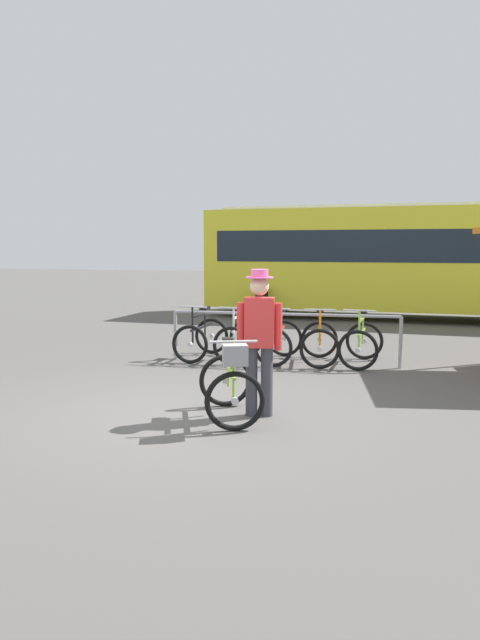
{
  "coord_description": "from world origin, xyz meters",
  "views": [
    {
      "loc": [
        2.54,
        -6.46,
        1.98
      ],
      "look_at": [
        0.24,
        1.21,
        1.0
      ],
      "focal_mm": 33.63,
      "sensor_mm": 36.0,
      "label": 1
    }
  ],
  "objects_px": {
    "racked_bike_orange": "(320,342)",
    "bus_distant": "(389,256)",
    "racked_bike_black": "(201,338)",
    "racked_bike_white": "(240,339)",
    "racked_bike_lime": "(361,343)",
    "person_with_featured_bike": "(259,336)",
    "featured_bicycle": "(231,382)",
    "racked_bike_red": "(279,340)"
  },
  "relations": [
    {
      "from": "racked_bike_black",
      "to": "featured_bicycle",
      "type": "bearing_deg",
      "value": -64.6
    },
    {
      "from": "racked_bike_red",
      "to": "racked_bike_white",
      "type": "bearing_deg",
      "value": -175.47
    },
    {
      "from": "racked_bike_black",
      "to": "featured_bicycle",
      "type": "xyz_separation_m",
      "value": [
        1.67,
        -3.51,
        0.08
      ]
    },
    {
      "from": "racked_bike_red",
      "to": "person_with_featured_bike",
      "type": "bearing_deg",
      "value": -80.91
    },
    {
      "from": "racked_bike_black",
      "to": "racked_bike_red",
      "type": "bearing_deg",
      "value": 4.53
    },
    {
      "from": "featured_bicycle",
      "to": "person_with_featured_bike",
      "type": "bearing_deg",
      "value": 45.47
    },
    {
      "from": "racked_bike_lime",
      "to": "bus_distant",
      "type": "xyz_separation_m",
      "value": [
        0.08,
        6.96,
        1.37
      ]
    },
    {
      "from": "racked_bike_orange",
      "to": "racked_bike_white",
      "type": "bearing_deg",
      "value": -175.47
    },
    {
      "from": "racked_bike_lime",
      "to": "racked_bike_orange",
      "type": "bearing_deg",
      "value": -175.47
    },
    {
      "from": "racked_bike_white",
      "to": "featured_bicycle",
      "type": "bearing_deg",
      "value": -74.79
    },
    {
      "from": "racked_bike_white",
      "to": "person_with_featured_bike",
      "type": "bearing_deg",
      "value": -69.48
    },
    {
      "from": "racked_bike_black",
      "to": "person_with_featured_bike",
      "type": "xyz_separation_m",
      "value": [
        1.93,
        -3.24,
        0.58
      ]
    },
    {
      "from": "racked_bike_orange",
      "to": "racked_bike_red",
      "type": "bearing_deg",
      "value": -175.47
    },
    {
      "from": "racked_bike_black",
      "to": "bus_distant",
      "type": "height_order",
      "value": "bus_distant"
    },
    {
      "from": "racked_bike_black",
      "to": "bus_distant",
      "type": "distance_m",
      "value": 7.86
    },
    {
      "from": "person_with_featured_bike",
      "to": "racked_bike_white",
      "type": "bearing_deg",
      "value": 110.52
    },
    {
      "from": "racked_bike_orange",
      "to": "bus_distant",
      "type": "bearing_deg",
      "value": 83.67
    },
    {
      "from": "racked_bike_black",
      "to": "racked_bike_lime",
      "type": "relative_size",
      "value": 1.01
    },
    {
      "from": "racked_bike_black",
      "to": "racked_bike_red",
      "type": "relative_size",
      "value": 1.01
    },
    {
      "from": "racked_bike_lime",
      "to": "person_with_featured_bike",
      "type": "bearing_deg",
      "value": -103.92
    },
    {
      "from": "featured_bicycle",
      "to": "bus_distant",
      "type": "bearing_deg",
      "value": 83.57
    },
    {
      "from": "racked_bike_red",
      "to": "racked_bike_lime",
      "type": "height_order",
      "value": "same"
    },
    {
      "from": "racked_bike_orange",
      "to": "featured_bicycle",
      "type": "xyz_separation_m",
      "value": [
        -0.43,
        -3.68,
        0.08
      ]
    },
    {
      "from": "racked_bike_black",
      "to": "racked_bike_lime",
      "type": "distance_m",
      "value": 2.8
    },
    {
      "from": "racked_bike_white",
      "to": "racked_bike_lime",
      "type": "xyz_separation_m",
      "value": [
        2.09,
        0.17,
        -0.0
      ]
    },
    {
      "from": "racked_bike_lime",
      "to": "featured_bicycle",
      "type": "relative_size",
      "value": 0.89
    },
    {
      "from": "racked_bike_lime",
      "to": "featured_bicycle",
      "type": "bearing_deg",
      "value": -106.74
    },
    {
      "from": "racked_bike_black",
      "to": "person_with_featured_bike",
      "type": "relative_size",
      "value": 0.65
    },
    {
      "from": "racked_bike_white",
      "to": "racked_bike_orange",
      "type": "xyz_separation_m",
      "value": [
        1.4,
        0.11,
        -0.0
      ]
    },
    {
      "from": "person_with_featured_bike",
      "to": "bus_distant",
      "type": "distance_m",
      "value": 10.5
    },
    {
      "from": "racked_bike_black",
      "to": "racked_bike_white",
      "type": "relative_size",
      "value": 1.02
    },
    {
      "from": "featured_bicycle",
      "to": "person_with_featured_bike",
      "type": "relative_size",
      "value": 0.73
    },
    {
      "from": "bus_distant",
      "to": "racked_bike_orange",
      "type": "bearing_deg",
      "value": -96.33
    },
    {
      "from": "featured_bicycle",
      "to": "bus_distant",
      "type": "distance_m",
      "value": 10.84
    },
    {
      "from": "racked_bike_orange",
      "to": "bus_distant",
      "type": "height_order",
      "value": "bus_distant"
    },
    {
      "from": "bus_distant",
      "to": "featured_bicycle",
      "type": "bearing_deg",
      "value": -96.43
    },
    {
      "from": "racked_bike_lime",
      "to": "person_with_featured_bike",
      "type": "relative_size",
      "value": 0.65
    },
    {
      "from": "featured_bicycle",
      "to": "bus_distant",
      "type": "height_order",
      "value": "bus_distant"
    },
    {
      "from": "racked_bike_orange",
      "to": "person_with_featured_bike",
      "type": "distance_m",
      "value": 3.46
    },
    {
      "from": "racked_bike_black",
      "to": "featured_bicycle",
      "type": "relative_size",
      "value": 0.9
    },
    {
      "from": "racked_bike_red",
      "to": "featured_bicycle",
      "type": "xyz_separation_m",
      "value": [
        0.27,
        -3.62,
        0.08
      ]
    },
    {
      "from": "racked_bike_orange",
      "to": "bus_distant",
      "type": "xyz_separation_m",
      "value": [
        0.78,
        7.02,
        1.37
      ]
    }
  ]
}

